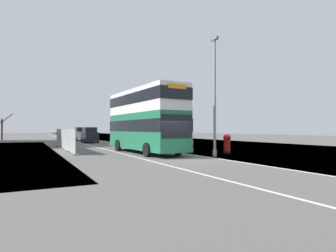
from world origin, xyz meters
The scene contains 9 objects.
ground centered at (0.59, 0.15, -0.05)m, with size 140.00×280.00×0.10m.
double_decker_bus centered at (0.00, 6.09, 2.75)m, with size 3.17×10.35×5.17m.
lamppost_foreground centered at (3.26, 0.91, 4.03)m, with size 0.29×0.70×8.53m.
red_pillar_postbox centered at (5.69, 2.52, 0.86)m, with size 0.59×0.59×1.56m.
roadworks_barrier centered at (4.48, 7.09, 0.70)m, with size 1.91×0.57×1.10m.
construction_site_fence centered at (-5.44, 13.12, 0.95)m, with size 0.44×13.80×2.00m.
car_oncoming_near centered at (-0.60, 25.03, 1.04)m, with size 1.97×3.88×2.21m.
car_receding_mid centered at (-0.39, 33.16, 1.06)m, with size 2.03×4.22×2.24m.
bare_tree_far_verge_mid centered at (-12.46, 41.95, 2.38)m, with size 3.63×2.82×4.75m.
Camera 1 is at (-8.77, -15.09, 1.96)m, focal length 29.57 mm.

